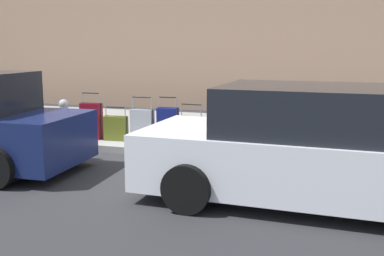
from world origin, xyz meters
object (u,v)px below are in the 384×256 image
(suitcase_maroon_1, at_px, (268,133))
(suitcase_teal_3, at_px, (218,132))
(suitcase_silver_6, at_px, (142,125))
(parked_car_white_0, at_px, (311,149))
(fire_hydrant, at_px, (64,117))
(bollard_post, at_px, (35,119))
(suitcase_maroon_8, at_px, (92,121))
(suitcase_red_2, at_px, (241,134))
(suitcase_olive_0, at_px, (295,137))
(suitcase_olive_7, at_px, (116,128))
(suitcase_black_4, at_px, (191,131))
(suitcase_navy_5, at_px, (168,125))
(parking_meter, at_px, (357,109))

(suitcase_maroon_1, distance_m, suitcase_teal_3, 0.98)
(suitcase_silver_6, relative_size, parked_car_white_0, 0.20)
(fire_hydrant, distance_m, bollard_post, 0.66)
(suitcase_maroon_8, bearing_deg, suitcase_red_2, -179.92)
(fire_hydrant, bearing_deg, suitcase_olive_0, 179.13)
(bollard_post, bearing_deg, suitcase_silver_6, -176.51)
(suitcase_olive_7, height_order, suitcase_maroon_8, suitcase_maroon_8)
(suitcase_olive_7, xyz_separation_m, suitcase_maroon_8, (0.56, 0.02, 0.13))
(suitcase_maroon_8, bearing_deg, suitcase_teal_3, -178.00)
(suitcase_teal_3, height_order, suitcase_maroon_8, suitcase_maroon_8)
(suitcase_black_4, bearing_deg, suitcase_olive_0, 179.53)
(suitcase_red_2, xyz_separation_m, suitcase_silver_6, (2.10, -0.07, 0.04))
(suitcase_red_2, height_order, suitcase_teal_3, suitcase_red_2)
(suitcase_red_2, distance_m, suitcase_maroon_8, 3.25)
(suitcase_navy_5, height_order, suitcase_maroon_8, suitcase_maroon_8)
(suitcase_navy_5, relative_size, suitcase_silver_6, 1.01)
(suitcase_teal_3, relative_size, suitcase_black_4, 0.75)
(suitcase_olive_7, relative_size, parked_car_white_0, 0.15)
(suitcase_red_2, bearing_deg, suitcase_maroon_1, -162.83)
(suitcase_maroon_1, relative_size, suitcase_maroon_8, 0.67)
(suitcase_silver_6, bearing_deg, suitcase_olive_7, 6.26)
(suitcase_navy_5, height_order, suitcase_silver_6, suitcase_navy_5)
(suitcase_black_4, xyz_separation_m, suitcase_maroon_8, (2.23, 0.02, 0.09))
(suitcase_navy_5, bearing_deg, fire_hydrant, 1.73)
(suitcase_teal_3, bearing_deg, suitcase_silver_6, 0.59)
(suitcase_olive_7, bearing_deg, suitcase_black_4, -179.94)
(suitcase_silver_6, xyz_separation_m, bollard_post, (2.51, 0.15, 0.03))
(parked_car_white_0, bearing_deg, fire_hydrant, -24.02)
(suitcase_olive_0, bearing_deg, suitcase_teal_3, -3.61)
(suitcase_red_2, bearing_deg, suitcase_black_4, -0.76)
(suitcase_navy_5, xyz_separation_m, parking_meter, (-3.63, -0.18, 0.46))
(suitcase_teal_3, xyz_separation_m, suitcase_olive_7, (2.19, 0.08, -0.03))
(suitcase_maroon_1, relative_size, suitcase_olive_7, 0.94)
(bollard_post, xyz_separation_m, parked_car_white_0, (-6.04, 2.25, 0.23))
(suitcase_olive_0, height_order, fire_hydrant, fire_hydrant)
(suitcase_maroon_1, distance_m, suitcase_silver_6, 2.59)
(suitcase_silver_6, bearing_deg, parking_meter, -176.61)
(suitcase_red_2, distance_m, suitcase_teal_3, 0.50)
(suitcase_black_4, bearing_deg, suitcase_navy_5, -13.52)
(suitcase_red_2, height_order, suitcase_maroon_8, suitcase_maroon_8)
(suitcase_red_2, xyz_separation_m, parking_meter, (-2.07, -0.32, 0.52))
(suitcase_olive_0, xyz_separation_m, parked_car_white_0, (-0.42, 2.33, 0.32))
(fire_hydrant, bearing_deg, bollard_post, 13.10)
(suitcase_maroon_1, bearing_deg, suitcase_red_2, 17.17)
(suitcase_maroon_1, bearing_deg, suitcase_black_4, 5.22)
(suitcase_red_2, xyz_separation_m, suitcase_black_4, (1.02, -0.01, -0.01))
(fire_hydrant, xyz_separation_m, bollard_post, (0.64, 0.15, -0.05))
(suitcase_silver_6, xyz_separation_m, suitcase_maroon_8, (1.14, 0.08, 0.04))
(suitcase_maroon_8, relative_size, bollard_post, 1.34)
(suitcase_maroon_1, xyz_separation_m, suitcase_black_4, (1.51, 0.14, -0.02))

